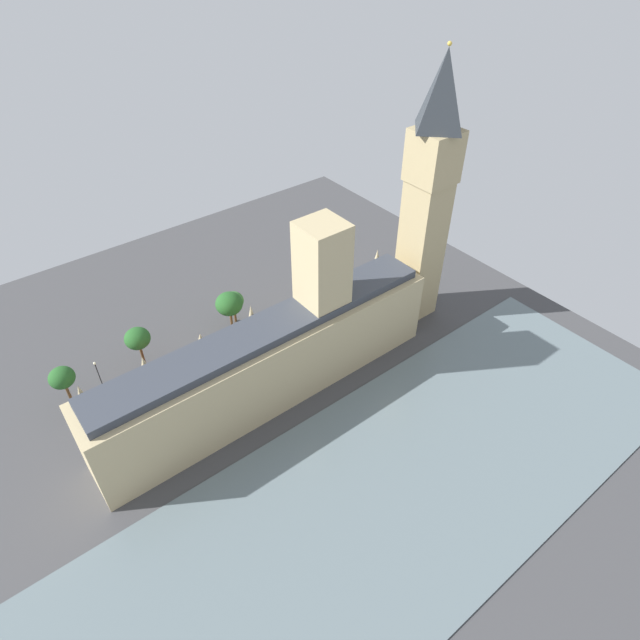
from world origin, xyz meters
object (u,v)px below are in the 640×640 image
Objects in this scene: double_decker_bus_under_trees at (177,377)px; plane_tree_near_tower at (137,339)px; street_lamp_slot_10 at (97,369)px; plane_tree_by_river_gate at (62,378)px; pedestrian_midblock at (260,367)px; plane_tree_trailing at (229,304)px; plane_tree_corner at (233,301)px; car_yellow_cab_far_end at (277,331)px; car_blue_opposite_hall at (240,351)px; pedestrian_kerbside at (169,409)px; clock_tower at (429,193)px; parliament_building at (277,354)px; car_black_leading at (312,324)px.

double_decker_bus_under_trees is 1.11× the size of plane_tree_near_tower.
plane_tree_near_tower is 1.49× the size of street_lamp_slot_10.
pedestrian_midblock is at bearing -113.20° from plane_tree_by_river_gate.
plane_tree_by_river_gate is (14.28, 33.31, 6.30)m from pedestrian_midblock.
plane_tree_corner is (2.05, -2.07, -1.44)m from plane_tree_trailing.
car_yellow_cab_far_end is 0.57× the size of plane_tree_corner.
plane_tree_corner is at bearing -45.28° from plane_tree_trailing.
car_blue_opposite_hall is 27.93m from street_lamp_slot_10.
street_lamp_slot_10 is (9.13, 26.15, 3.54)m from car_blue_opposite_hall.
double_decker_bus_under_trees is 20.36m from plane_tree_by_river_gate.
plane_tree_near_tower is 20.12m from plane_tree_trailing.
street_lamp_slot_10 is (-0.94, 31.18, -1.34)m from plane_tree_corner.
clock_tower is at bearing -149.87° from pedestrian_kerbside.
parliament_building is 21.09m from double_decker_bus_under_trees.
plane_tree_corner is at bearing -26.29° from car_blue_opposite_hall.
clock_tower is at bearing -87.38° from parliament_building.
plane_tree_near_tower is (8.78, 26.99, 6.35)m from car_yellow_cab_far_end.
parliament_building is 10.84× the size of street_lamp_slot_10.
clock_tower reaches higher than plane_tree_near_tower.
double_decker_bus_under_trees is (11.06, 54.15, -26.74)m from clock_tower.
car_yellow_cab_far_end is 2.73× the size of pedestrian_midblock.
car_yellow_cab_far_end is at bearing 92.15° from double_decker_bus_under_trees.
plane_tree_trailing is at bearing -5.46° from parliament_building.
parliament_building is 16.61× the size of car_blue_opposite_hall.
clock_tower is 12.80× the size of car_yellow_cab_far_end.
car_yellow_cab_far_end is at bearing -108.02° from plane_tree_near_tower.
parliament_building is at bearing -58.80° from car_black_leading.
car_yellow_cab_far_end is 24.28m from double_decker_bus_under_trees.
street_lamp_slot_10 reaches higher than car_black_leading.
plane_tree_near_tower is (9.88, 2.80, 4.61)m from double_decker_bus_under_trees.
street_lamp_slot_10 is (20.65, 65.98, -24.95)m from clock_tower.
pedestrian_kerbside is at bearing -87.74° from car_black_leading.
car_blue_opposite_hall is at bearing -109.24° from street_lamp_slot_10.
car_black_leading is at bearing 67.34° from clock_tower.
pedestrian_midblock is at bearing 172.07° from plane_tree_trailing.
plane_tree_near_tower is at bearing -59.98° from pedestrian_kerbside.
pedestrian_kerbside is 16.23m from plane_tree_near_tower.
plane_tree_trailing reaches higher than pedestrian_midblock.
parliament_building reaches higher than pedestrian_kerbside.
car_black_leading reaches higher than pedestrian_kerbside.
plane_tree_trailing is (0.15, -35.32, 0.17)m from plane_tree_by_river_gate.
plane_tree_corner is (0.66, -22.15, -1.47)m from plane_tree_near_tower.
car_blue_opposite_hall reaches higher than pedestrian_midblock.
car_blue_opposite_hall is 0.39× the size of double_decker_bus_under_trees.
pedestrian_midblock is 19.68m from pedestrian_kerbside.
plane_tree_by_river_gate reaches higher than plane_tree_corner.
plane_tree_trailing is at bearing 62.08° from clock_tower.
pedestrian_kerbside is at bearing -42.39° from double_decker_bus_under_trees.
car_black_leading and car_blue_opposite_hall have the same top height.
car_black_leading is 0.46× the size of plane_tree_by_river_gate.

